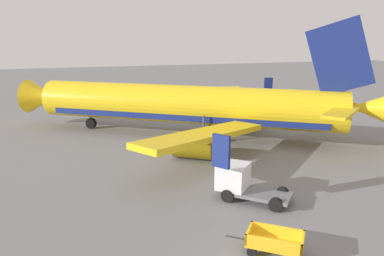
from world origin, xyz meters
The scene contains 3 objects.
airplane centered at (3.61, 21.12, 3.05)m, with size 33.00×28.27×11.34m.
baggage_cart_second_in_row centered at (0.57, 0.56, 0.60)m, with size 3.23×2.80×1.07m.
service_truck_beside_carts centered at (1.69, 6.56, 1.10)m, with size 4.47×4.40×2.10m.
Camera 1 is at (-7.69, -12.66, 9.68)m, focal length 34.90 mm.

